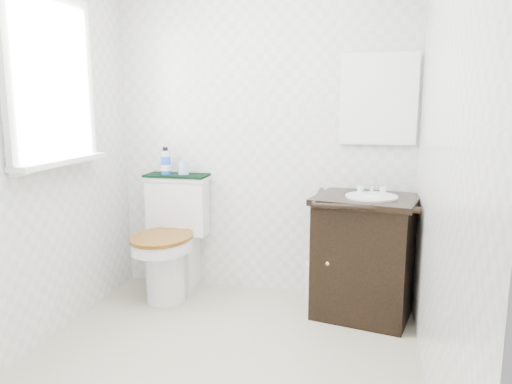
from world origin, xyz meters
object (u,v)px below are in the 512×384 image
at_px(vanity, 365,253).
at_px(cup, 184,168).
at_px(mouthwash_bottle, 166,162).
at_px(toilet, 172,245).
at_px(trash_bin, 319,281).

distance_m(vanity, cup, 1.46).
relative_size(mouthwash_bottle, cup, 2.06).
xyz_separation_m(toilet, trash_bin, (1.09, 0.12, -0.24)).
bearing_deg(toilet, trash_bin, 6.09).
relative_size(toilet, mouthwash_bottle, 4.32).
distance_m(toilet, trash_bin, 1.12).
xyz_separation_m(toilet, mouthwash_bottle, (-0.08, 0.11, 0.61)).
relative_size(vanity, trash_bin, 3.28).
xyz_separation_m(toilet, vanity, (1.40, -0.06, 0.05)).
bearing_deg(cup, toilet, -109.96).
xyz_separation_m(vanity, trash_bin, (-0.32, 0.18, -0.29)).
height_order(toilet, mouthwash_bottle, mouthwash_bottle).
relative_size(trash_bin, cup, 2.84).
relative_size(toilet, vanity, 0.95).
bearing_deg(trash_bin, mouthwash_bottle, -179.91).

